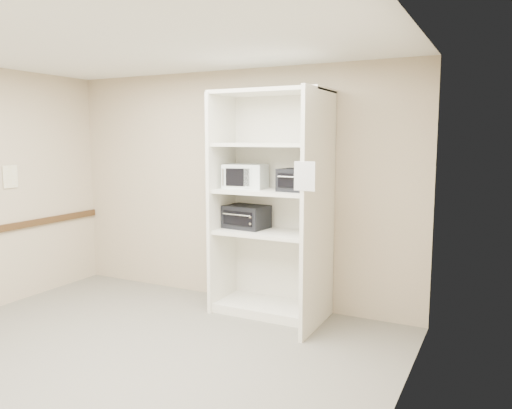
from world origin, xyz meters
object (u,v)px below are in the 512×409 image
at_px(toaster_oven_upper, 300,180).
at_px(toaster_oven_lower, 247,217).
at_px(shelving_unit, 275,212).
at_px(microwave, 246,176).

height_order(toaster_oven_upper, toaster_oven_lower, toaster_oven_upper).
distance_m(shelving_unit, toaster_oven_lower, 0.38).
height_order(shelving_unit, toaster_oven_upper, shelving_unit).
xyz_separation_m(microwave, toaster_oven_lower, (0.00, 0.01, -0.46)).
xyz_separation_m(shelving_unit, toaster_oven_lower, (-0.37, 0.05, -0.08)).
height_order(shelving_unit, microwave, shelving_unit).
relative_size(shelving_unit, toaster_oven_lower, 5.30).
bearing_deg(toaster_oven_upper, toaster_oven_lower, 178.24).
bearing_deg(toaster_oven_lower, shelving_unit, -1.85).
bearing_deg(microwave, toaster_oven_upper, -13.02).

